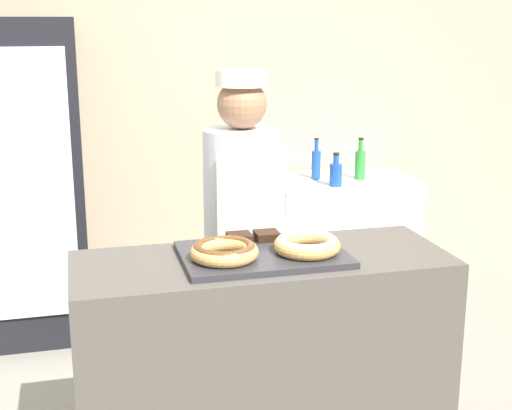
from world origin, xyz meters
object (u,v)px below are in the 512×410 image
Objects in this scene: chest_freezer at (338,241)px; bottle_green at (360,163)px; brownie_back_right at (267,236)px; beverage_fridge at (28,183)px; serving_tray at (263,255)px; baker_person at (243,244)px; bottle_blue_b at (316,163)px; donut_chocolate_glaze at (224,250)px; donut_light_glaze at (307,244)px; brownie_back_left at (239,238)px; bottle_blue at (336,173)px.

chest_freezer is 3.43× the size of bottle_green.
brownie_back_right is 1.90m from beverage_fridge.
baker_person is at bearing 85.12° from serving_tray.
brownie_back_right is at bearing -58.52° from beverage_fridge.
bottle_blue_b is (-0.16, 0.01, 0.53)m from chest_freezer.
brownie_back_right is at bearing -87.91° from baker_person.
chest_freezer is (1.15, 1.82, -0.60)m from donut_chocolate_glaze.
bottle_blue_b is (0.67, 1.83, -0.07)m from donut_light_glaze.
bottle_green is 0.28m from bottle_blue_b.
bottle_green is at bearing 54.36° from donut_chocolate_glaze.
brownie_back_left is 2.02m from chest_freezer.
beverage_fridge reaches higher than bottle_blue_b.
donut_light_glaze is 1.77m from bottle_blue.
beverage_fridge reaches higher than bottle_blue.
donut_chocolate_glaze reaches higher than brownie_back_right.
brownie_back_right is 0.05× the size of beverage_fridge.
beverage_fridge is at bearing 127.80° from baker_person.
bottle_green is at bearing 61.75° from donut_light_glaze.
brownie_back_left is (0.10, 0.20, -0.02)m from donut_chocolate_glaze.
beverage_fridge is 2.04m from bottle_green.
donut_light_glaze is at bearing -110.16° from bottle_blue_b.
bottle_green is at bearing 57.12° from serving_tray.
donut_light_glaze is at bearing -58.94° from beverage_fridge.
bottle_blue_b reaches higher than donut_chocolate_glaze.
donut_chocolate_glaze reaches higher than brownie_back_left.
baker_person is 1.35m from bottle_blue.
donut_chocolate_glaze is at bearing -66.83° from beverage_fridge.
serving_tray is 2.00m from beverage_fridge.
baker_person is 1.61m from bottle_green.
bottle_blue reaches higher than chest_freezer.
bottle_blue_b reaches higher than chest_freezer.
beverage_fridge is (-0.98, 1.26, 0.06)m from baker_person.
brownie_back_right is at bearing -120.04° from chest_freezer.
bottle_blue_b is (-0.27, 0.07, -0.00)m from bottle_green.
bottle_blue reaches higher than serving_tray.
brownie_back_left is at bearing -123.59° from bottle_blue.
bottle_blue_b is at bearing 0.50° from beverage_fridge.
beverage_fridge is 1.77m from bottle_blue_b.
bottle_green reaches higher than serving_tray.
bottle_blue_b is at bearing 58.32° from baker_person.
donut_chocolate_glaze reaches higher than serving_tray.
baker_person reaches higher than brownie_back_right.
donut_light_glaze is 2.00m from bottle_green.
beverage_fridge is (-0.99, 1.62, -0.08)m from brownie_back_right.
bottle_blue_b reaches higher than bottle_blue.
donut_chocolate_glaze is 2.68× the size of brownie_back_right.
brownie_back_left is at bearing 62.54° from donut_chocolate_glaze.
chest_freezer is at bearing -2.99° from bottle_blue_b.
brownie_back_right is (0.11, 0.00, 0.00)m from brownie_back_left.
donut_light_glaze is (0.16, -0.05, 0.05)m from serving_tray.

